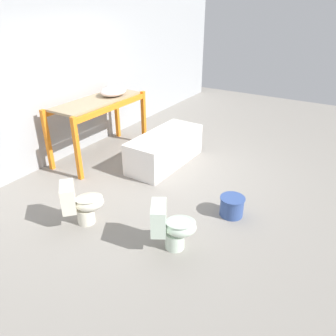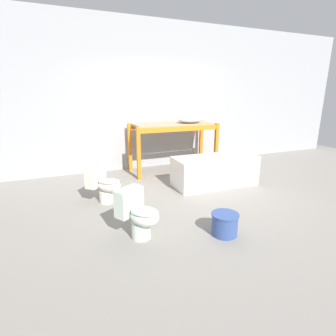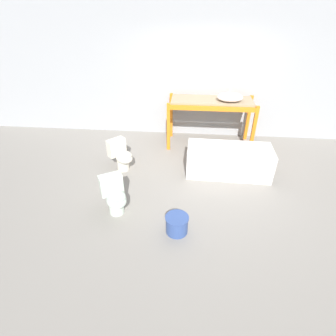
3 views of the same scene
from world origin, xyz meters
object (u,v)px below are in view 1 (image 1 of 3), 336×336
object	(u,v)px
toilet_near	(172,226)
toilet_far	(81,203)
bathtub_main	(165,147)
sink_basin	(113,91)
bucket_white	(232,206)

from	to	relation	value
toilet_near	toilet_far	world-z (taller)	same
bathtub_main	toilet_near	distance (m)	2.24
sink_basin	bucket_white	world-z (taller)	sink_basin
bathtub_main	toilet_far	size ratio (longest dim) A/B	2.62
sink_basin	toilet_far	bearing A→B (deg)	-151.03
bucket_white	bathtub_main	bearing A→B (deg)	61.75
sink_basin	bathtub_main	xyz separation A→B (m)	(-0.04, -1.12, -0.82)
toilet_near	toilet_far	distance (m)	1.24
toilet_far	bathtub_main	bearing A→B (deg)	-46.04
sink_basin	toilet_far	world-z (taller)	sink_basin
bathtub_main	toilet_far	bearing A→B (deg)	-177.61
bathtub_main	toilet_near	size ratio (longest dim) A/B	2.57
toilet_near	toilet_far	xyz separation A→B (m)	(-0.20, 1.23, 0.00)
bathtub_main	bucket_white	bearing A→B (deg)	-116.84
toilet_near	bucket_white	distance (m)	1.05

